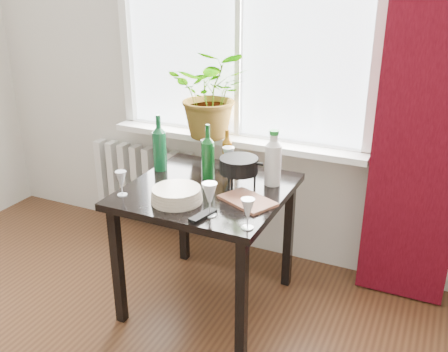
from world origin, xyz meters
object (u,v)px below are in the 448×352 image
at_px(wineglass_back_left, 206,152).
at_px(tv_remote, 203,215).
at_px(radiator, 144,182).
at_px(table, 207,203).
at_px(potted_plant, 212,94).
at_px(wineglass_far_right, 248,213).
at_px(wineglass_front_right, 210,199).
at_px(plate_stack, 177,195).
at_px(wine_bottle_left, 159,142).
at_px(bottle_amber, 227,149).
at_px(wine_bottle_right, 208,152).
at_px(cleaning_bottle, 273,157).
at_px(cutting_board, 248,201).
at_px(wineglass_front_left, 121,183).
at_px(fondue_pot, 239,172).
at_px(wineglass_back_center, 228,161).

distance_m(wineglass_back_left, tv_remote, 0.73).
xyz_separation_m(radiator, table, (0.85, -0.63, 0.27)).
distance_m(potted_plant, wineglass_far_right, 1.11).
bearing_deg(potted_plant, table, -66.98).
xyz_separation_m(wineglass_front_right, tv_remote, (-0.02, -0.03, -0.08)).
distance_m(potted_plant, wineglass_back_left, 0.38).
height_order(wineglass_far_right, plate_stack, wineglass_far_right).
height_order(table, potted_plant, potted_plant).
height_order(wine_bottle_left, tv_remote, wine_bottle_left).
relative_size(radiator, bottle_amber, 3.34).
bearing_deg(bottle_amber, plate_stack, -94.32).
bearing_deg(wine_bottle_right, wine_bottle_left, -179.38).
distance_m(bottle_amber, plate_stack, 0.54).
height_order(potted_plant, cleaning_bottle, potted_plant).
relative_size(plate_stack, cutting_board, 0.96).
bearing_deg(wineglass_front_left, fondue_pot, 36.39).
height_order(potted_plant, fondue_pot, potted_plant).
distance_m(fondue_pot, cutting_board, 0.23).
bearing_deg(bottle_amber, fondue_pot, -52.43).
height_order(table, wineglass_far_right, wineglass_far_right).
bearing_deg(cleaning_bottle, wine_bottle_left, -174.14).
relative_size(potted_plant, tv_remote, 3.46).
relative_size(table, wine_bottle_left, 2.49).
relative_size(bottle_amber, wineglass_front_left, 1.74).
height_order(potted_plant, wineglass_front_right, potted_plant).
relative_size(cleaning_bottle, cutting_board, 1.15).
bearing_deg(wineglass_far_right, potted_plant, 124.57).
relative_size(wineglass_front_right, cutting_board, 0.62).
xyz_separation_m(radiator, wine_bottle_left, (0.48, -0.51, 0.53)).
relative_size(wineglass_back_left, fondue_pot, 0.63).
bearing_deg(wineglass_front_left, potted_plant, 81.01).
xyz_separation_m(cleaning_bottle, plate_stack, (-0.37, -0.42, -0.12)).
relative_size(wineglass_back_center, fondue_pot, 0.70).
bearing_deg(table, wineglass_back_center, 83.71).
bearing_deg(fondue_pot, radiator, 127.72).
height_order(radiator, plate_stack, plate_stack).
distance_m(plate_stack, tv_remote, 0.23).
height_order(wine_bottle_right, bottle_amber, wine_bottle_right).
bearing_deg(radiator, table, -36.54).
bearing_deg(wineglass_far_right, radiator, 141.69).
distance_m(radiator, potted_plant, 0.97).
bearing_deg(bottle_amber, wineglass_back_left, 173.39).
height_order(wine_bottle_right, cutting_board, wine_bottle_right).
distance_m(wine_bottle_left, cutting_board, 0.69).
relative_size(table, wineglass_front_right, 4.93).
relative_size(wine_bottle_right, wineglass_front_right, 1.84).
bearing_deg(wineglass_front_left, plate_stack, 10.70).
xyz_separation_m(table, wineglass_far_right, (0.38, -0.34, 0.17)).
xyz_separation_m(wineglass_back_center, plate_stack, (-0.09, -0.45, -0.05)).
bearing_deg(radiator, wineglass_far_right, -38.31).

